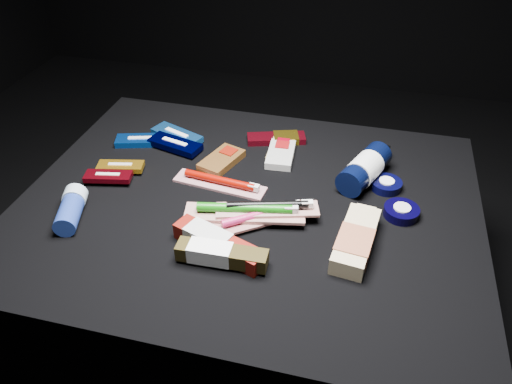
% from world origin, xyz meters
% --- Properties ---
extents(ground, '(3.00, 3.00, 0.00)m').
position_xyz_m(ground, '(0.00, 0.00, 0.00)').
color(ground, black).
rests_on(ground, ground).
extents(cloth_table, '(0.98, 0.78, 0.40)m').
position_xyz_m(cloth_table, '(0.00, 0.00, 0.20)').
color(cloth_table, black).
rests_on(cloth_table, ground).
extents(luna_bar_0, '(0.14, 0.08, 0.02)m').
position_xyz_m(luna_bar_0, '(-0.32, 0.17, 0.41)').
color(luna_bar_0, navy).
rests_on(luna_bar_0, cloth_table).
extents(luna_bar_1, '(0.15, 0.10, 0.02)m').
position_xyz_m(luna_bar_1, '(-0.24, 0.21, 0.41)').
color(luna_bar_1, '#1C61B3').
rests_on(luna_bar_1, cloth_table).
extents(luna_bar_2, '(0.14, 0.08, 0.02)m').
position_xyz_m(luna_bar_2, '(-0.23, 0.16, 0.41)').
color(luna_bar_2, black).
rests_on(luna_bar_2, cloth_table).
extents(luna_bar_3, '(0.11, 0.06, 0.01)m').
position_xyz_m(luna_bar_3, '(-0.32, 0.04, 0.41)').
color(luna_bar_3, '#C68918').
rests_on(luna_bar_3, cloth_table).
extents(luna_bar_4, '(0.11, 0.06, 0.01)m').
position_xyz_m(luna_bar_4, '(-0.32, -0.01, 0.42)').
color(luna_bar_4, maroon).
rests_on(luna_bar_4, cloth_table).
extents(clif_bar_0, '(0.10, 0.13, 0.02)m').
position_xyz_m(clif_bar_0, '(-0.10, 0.13, 0.41)').
color(clif_bar_0, '#503113').
rests_on(clif_bar_0, cloth_table).
extents(clif_bar_1, '(0.07, 0.12, 0.02)m').
position_xyz_m(clif_bar_1, '(0.03, 0.19, 0.41)').
color(clif_bar_1, '#B6B6AF').
rests_on(clif_bar_1, cloth_table).
extents(clif_bar_2, '(0.06, 0.11, 0.02)m').
position_xyz_m(clif_bar_2, '(0.03, 0.21, 0.41)').
color(clif_bar_2, '#9A854A').
rests_on(clif_bar_2, cloth_table).
extents(power_bar, '(0.15, 0.09, 0.02)m').
position_xyz_m(power_bar, '(0.01, 0.26, 0.41)').
color(power_bar, maroon).
rests_on(power_bar, cloth_table).
extents(lotion_bottle, '(0.12, 0.20, 0.07)m').
position_xyz_m(lotion_bottle, '(0.24, 0.14, 0.43)').
color(lotion_bottle, black).
rests_on(lotion_bottle, cloth_table).
extents(cream_tin_upper, '(0.07, 0.07, 0.02)m').
position_xyz_m(cream_tin_upper, '(0.29, 0.12, 0.41)').
color(cream_tin_upper, black).
rests_on(cream_tin_upper, cloth_table).
extents(cream_tin_lower, '(0.07, 0.07, 0.02)m').
position_xyz_m(cream_tin_lower, '(0.32, 0.03, 0.41)').
color(cream_tin_lower, black).
rests_on(cream_tin_lower, cloth_table).
extents(bodywash_bottle, '(0.08, 0.19, 0.04)m').
position_xyz_m(bodywash_bottle, '(0.24, -0.09, 0.42)').
color(bodywash_bottle, beige).
rests_on(bodywash_bottle, cloth_table).
extents(deodorant_stick, '(0.08, 0.12, 0.05)m').
position_xyz_m(deodorant_stick, '(-0.34, -0.14, 0.42)').
color(deodorant_stick, navy).
rests_on(deodorant_stick, cloth_table).
extents(toothbrush_pack_0, '(0.22, 0.07, 0.02)m').
position_xyz_m(toothbrush_pack_0, '(-0.07, 0.04, 0.41)').
color(toothbrush_pack_0, silver).
rests_on(toothbrush_pack_0, cloth_table).
extents(toothbrush_pack_1, '(0.19, 0.16, 0.02)m').
position_xyz_m(toothbrush_pack_1, '(0.04, -0.06, 0.42)').
color(toothbrush_pack_1, '#A8A29D').
rests_on(toothbrush_pack_1, cloth_table).
extents(toothbrush_pack_2, '(0.25, 0.10, 0.03)m').
position_xyz_m(toothbrush_pack_2, '(0.01, -0.06, 0.42)').
color(toothbrush_pack_2, beige).
rests_on(toothbrush_pack_2, cloth_table).
extents(toothbrush_pack_3, '(0.21, 0.10, 0.02)m').
position_xyz_m(toothbrush_pack_3, '(0.06, -0.05, 0.43)').
color(toothbrush_pack_3, silver).
rests_on(toothbrush_pack_3, cloth_table).
extents(toothpaste_carton_red, '(0.19, 0.11, 0.04)m').
position_xyz_m(toothpaste_carton_red, '(-0.02, -0.16, 0.42)').
color(toothpaste_carton_red, maroon).
rests_on(toothpaste_carton_red, cloth_table).
extents(toothpaste_carton_green, '(0.17, 0.04, 0.03)m').
position_xyz_m(toothpaste_carton_green, '(-0.01, -0.19, 0.42)').
color(toothpaste_carton_green, '#30270C').
rests_on(toothpaste_carton_green, cloth_table).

